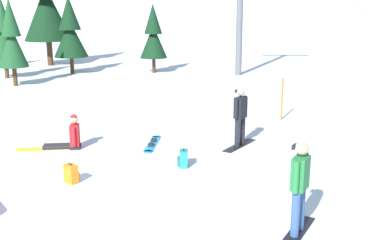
{
  "coord_description": "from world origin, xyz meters",
  "views": [
    {
      "loc": [
        1.87,
        -8.94,
        4.12
      ],
      "look_at": [
        1.69,
        3.42,
        1.0
      ],
      "focal_mm": 44.21,
      "sensor_mm": 36.0,
      "label": 1
    }
  ],
  "objects_px": {
    "pine_tree_tall": "(46,3)",
    "pine_tree_leaning": "(70,32)",
    "loose_snowboard_far_spare": "(152,144)",
    "backpack_orange": "(71,174)",
    "snowboarder_foreground": "(300,186)",
    "backpack_teal": "(183,159)",
    "snowboarder_background": "(69,137)",
    "pine_tree_broad": "(12,38)",
    "pine_tree_twin": "(153,35)",
    "trail_marker_pole": "(282,99)",
    "pine_tree_slender": "(3,34)",
    "snowboarder_midground": "(240,115)"
  },
  "relations": [
    {
      "from": "pine_tree_tall",
      "to": "pine_tree_leaning",
      "type": "relative_size",
      "value": 1.66
    },
    {
      "from": "pine_tree_tall",
      "to": "pine_tree_leaning",
      "type": "height_order",
      "value": "pine_tree_tall"
    },
    {
      "from": "loose_snowboard_far_spare",
      "to": "backpack_orange",
      "type": "xyz_separation_m",
      "value": [
        -1.59,
        -3.07,
        0.19
      ]
    },
    {
      "from": "snowboarder_foreground",
      "to": "backpack_teal",
      "type": "bearing_deg",
      "value": 121.77
    },
    {
      "from": "snowboarder_background",
      "to": "pine_tree_tall",
      "type": "relative_size",
      "value": 0.25
    },
    {
      "from": "pine_tree_broad",
      "to": "backpack_teal",
      "type": "bearing_deg",
      "value": -53.31
    },
    {
      "from": "snowboarder_background",
      "to": "pine_tree_twin",
      "type": "relative_size",
      "value": 0.45
    },
    {
      "from": "loose_snowboard_far_spare",
      "to": "pine_tree_leaning",
      "type": "height_order",
      "value": "pine_tree_leaning"
    },
    {
      "from": "trail_marker_pole",
      "to": "snowboarder_background",
      "type": "bearing_deg",
      "value": -152.37
    },
    {
      "from": "backpack_teal",
      "to": "pine_tree_broad",
      "type": "relative_size",
      "value": 0.11
    },
    {
      "from": "loose_snowboard_far_spare",
      "to": "trail_marker_pole",
      "type": "bearing_deg",
      "value": 35.18
    },
    {
      "from": "snowboarder_foreground",
      "to": "pine_tree_broad",
      "type": "height_order",
      "value": "pine_tree_broad"
    },
    {
      "from": "backpack_orange",
      "to": "pine_tree_broad",
      "type": "xyz_separation_m",
      "value": [
        -6.21,
        12.91,
        2.12
      ]
    },
    {
      "from": "backpack_teal",
      "to": "pine_tree_slender",
      "type": "relative_size",
      "value": 0.11
    },
    {
      "from": "snowboarder_foreground",
      "to": "pine_tree_broad",
      "type": "relative_size",
      "value": 0.41
    },
    {
      "from": "backpack_orange",
      "to": "pine_tree_tall",
      "type": "xyz_separation_m",
      "value": [
        -6.81,
        20.6,
        3.79
      ]
    },
    {
      "from": "snowboarder_midground",
      "to": "loose_snowboard_far_spare",
      "type": "relative_size",
      "value": 0.96
    },
    {
      "from": "trail_marker_pole",
      "to": "pine_tree_slender",
      "type": "xyz_separation_m",
      "value": [
        -13.5,
        9.23,
        1.64
      ]
    },
    {
      "from": "snowboarder_background",
      "to": "pine_tree_leaning",
      "type": "xyz_separation_m",
      "value": [
        -3.69,
        14.45,
        2.06
      ]
    },
    {
      "from": "snowboarder_midground",
      "to": "loose_snowboard_far_spare",
      "type": "distance_m",
      "value": 2.72
    },
    {
      "from": "pine_tree_twin",
      "to": "backpack_orange",
      "type": "bearing_deg",
      "value": -91.0
    },
    {
      "from": "loose_snowboard_far_spare",
      "to": "pine_tree_broad",
      "type": "distance_m",
      "value": 12.77
    },
    {
      "from": "snowboarder_background",
      "to": "backpack_teal",
      "type": "xyz_separation_m",
      "value": [
        3.33,
        -1.5,
        -0.14
      ]
    },
    {
      "from": "backpack_orange",
      "to": "pine_tree_broad",
      "type": "distance_m",
      "value": 14.48
    },
    {
      "from": "backpack_orange",
      "to": "loose_snowboard_far_spare",
      "type": "bearing_deg",
      "value": 62.6
    },
    {
      "from": "loose_snowboard_far_spare",
      "to": "pine_tree_slender",
      "type": "bearing_deg",
      "value": 126.83
    },
    {
      "from": "backpack_orange",
      "to": "pine_tree_slender",
      "type": "relative_size",
      "value": 0.11
    },
    {
      "from": "trail_marker_pole",
      "to": "pine_tree_tall",
      "type": "height_order",
      "value": "pine_tree_tall"
    },
    {
      "from": "snowboarder_background",
      "to": "backpack_orange",
      "type": "bearing_deg",
      "value": -73.87
    },
    {
      "from": "pine_tree_leaning",
      "to": "snowboarder_background",
      "type": "bearing_deg",
      "value": -75.7
    },
    {
      "from": "pine_tree_slender",
      "to": "pine_tree_tall",
      "type": "bearing_deg",
      "value": 81.5
    },
    {
      "from": "loose_snowboard_far_spare",
      "to": "backpack_teal",
      "type": "relative_size",
      "value": 3.82
    },
    {
      "from": "pine_tree_tall",
      "to": "pine_tree_leaning",
      "type": "bearing_deg",
      "value": -56.13
    },
    {
      "from": "snowboarder_midground",
      "to": "backpack_teal",
      "type": "distance_m",
      "value": 2.53
    },
    {
      "from": "snowboarder_background",
      "to": "pine_tree_slender",
      "type": "height_order",
      "value": "pine_tree_slender"
    },
    {
      "from": "backpack_teal",
      "to": "trail_marker_pole",
      "type": "distance_m",
      "value": 6.02
    },
    {
      "from": "snowboarder_foreground",
      "to": "snowboarder_background",
      "type": "distance_m",
      "value": 7.49
    },
    {
      "from": "pine_tree_twin",
      "to": "pine_tree_tall",
      "type": "bearing_deg",
      "value": 156.07
    },
    {
      "from": "loose_snowboard_far_spare",
      "to": "backpack_teal",
      "type": "distance_m",
      "value": 2.19
    },
    {
      "from": "backpack_teal",
      "to": "loose_snowboard_far_spare",
      "type": "bearing_deg",
      "value": 116.75
    },
    {
      "from": "pine_tree_twin",
      "to": "trail_marker_pole",
      "type": "bearing_deg",
      "value": -63.71
    },
    {
      "from": "pine_tree_broad",
      "to": "snowboarder_foreground",
      "type": "bearing_deg",
      "value": -54.4
    },
    {
      "from": "snowboarder_foreground",
      "to": "backpack_teal",
      "type": "xyz_separation_m",
      "value": [
        -2.19,
        3.54,
        -0.71
      ]
    },
    {
      "from": "snowboarder_background",
      "to": "pine_tree_broad",
      "type": "xyz_separation_m",
      "value": [
        -5.45,
        10.29,
        1.98
      ]
    },
    {
      "from": "snowboarder_midground",
      "to": "trail_marker_pole",
      "type": "distance_m",
      "value": 3.6
    },
    {
      "from": "snowboarder_background",
      "to": "trail_marker_pole",
      "type": "height_order",
      "value": "trail_marker_pole"
    },
    {
      "from": "snowboarder_foreground",
      "to": "pine_tree_slender",
      "type": "height_order",
      "value": "pine_tree_slender"
    },
    {
      "from": "pine_tree_tall",
      "to": "backpack_teal",
      "type": "bearing_deg",
      "value": -64.28
    },
    {
      "from": "pine_tree_leaning",
      "to": "pine_tree_twin",
      "type": "bearing_deg",
      "value": 4.43
    },
    {
      "from": "snowboarder_background",
      "to": "pine_tree_broad",
      "type": "bearing_deg",
      "value": 117.92
    }
  ]
}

